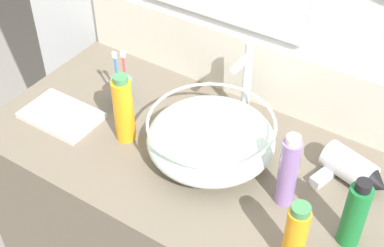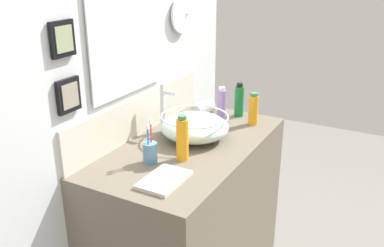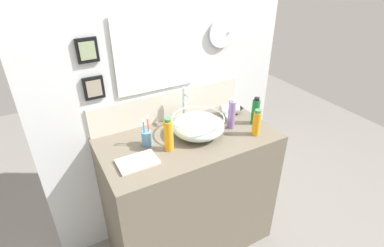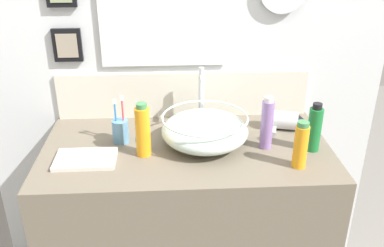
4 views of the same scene
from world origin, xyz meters
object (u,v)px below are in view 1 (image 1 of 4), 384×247
object	(u,v)px
glass_bowl_sink	(211,138)
lotion_bottle	(296,235)
toothbrush_cup	(123,92)
soap_dispenser	(124,109)
faucet	(246,80)
shampoo_bottle	(355,214)
spray_bottle	(288,171)
hand_towel	(61,115)
hair_drier	(353,170)

from	to	relation	value
glass_bowl_sink	lotion_bottle	distance (m)	0.37
toothbrush_cup	soap_dispenser	xyz separation A→B (m)	(0.10, -0.11, 0.05)
faucet	toothbrush_cup	xyz separation A→B (m)	(-0.33, -0.14, -0.09)
glass_bowl_sink	toothbrush_cup	distance (m)	0.34
faucet	shampoo_bottle	world-z (taller)	faucet
glass_bowl_sink	faucet	distance (m)	0.20
toothbrush_cup	soap_dispenser	distance (m)	0.15
glass_bowl_sink	shampoo_bottle	xyz separation A→B (m)	(0.41, -0.06, 0.03)
toothbrush_cup	shampoo_bottle	xyz separation A→B (m)	(0.74, -0.11, 0.04)
shampoo_bottle	spray_bottle	size ratio (longest dim) A/B	0.91
toothbrush_cup	shampoo_bottle	bearing A→B (deg)	-8.18
hand_towel	shampoo_bottle	bearing A→B (deg)	2.55
soap_dispenser	lotion_bottle	distance (m)	0.57
hair_drier	shampoo_bottle	size ratio (longest dim) A/B	0.97
spray_bottle	hand_towel	distance (m)	0.69
faucet	soap_dispenser	distance (m)	0.34
toothbrush_cup	lotion_bottle	world-z (taller)	toothbrush_cup
faucet	spray_bottle	distance (m)	0.32
faucet	toothbrush_cup	bearing A→B (deg)	-157.67
glass_bowl_sink	hand_towel	bearing A→B (deg)	-167.16
hair_drier	spray_bottle	size ratio (longest dim) A/B	0.89
glass_bowl_sink	lotion_bottle	world-z (taller)	lotion_bottle
faucet	lotion_bottle	xyz separation A→B (m)	(0.32, -0.36, -0.06)
soap_dispenser	shampoo_bottle	size ratio (longest dim) A/B	1.09
glass_bowl_sink	lotion_bottle	bearing A→B (deg)	-29.43
faucet	toothbrush_cup	size ratio (longest dim) A/B	1.31
faucet	hand_towel	distance (m)	0.55
spray_bottle	hand_towel	bearing A→B (deg)	-174.38
faucet	toothbrush_cup	distance (m)	0.37
faucet	shampoo_bottle	bearing A→B (deg)	-30.59
shampoo_bottle	faucet	bearing A→B (deg)	149.41
faucet	spray_bottle	world-z (taller)	faucet
toothbrush_cup	lotion_bottle	size ratio (longest dim) A/B	1.10
lotion_bottle	spray_bottle	distance (m)	0.17
hair_drier	lotion_bottle	bearing A→B (deg)	-94.76
soap_dispenser	spray_bottle	xyz separation A→B (m)	(0.47, 0.03, 0.00)
soap_dispenser	shampoo_bottle	world-z (taller)	soap_dispenser
soap_dispenser	hand_towel	size ratio (longest dim) A/B	0.94
shampoo_bottle	hand_towel	distance (m)	0.87
shampoo_bottle	spray_bottle	xyz separation A→B (m)	(-0.18, 0.03, 0.01)
glass_bowl_sink	soap_dispenser	bearing A→B (deg)	-164.46
soap_dispenser	lotion_bottle	bearing A→B (deg)	-11.84
glass_bowl_sink	hair_drier	size ratio (longest dim) A/B	1.80
shampoo_bottle	spray_bottle	world-z (taller)	spray_bottle
soap_dispenser	hand_towel	bearing A→B (deg)	-170.22
lotion_bottle	spray_bottle	world-z (taller)	spray_bottle
glass_bowl_sink	soap_dispenser	world-z (taller)	soap_dispenser
faucet	shampoo_bottle	size ratio (longest dim) A/B	1.33
soap_dispenser	lotion_bottle	xyz separation A→B (m)	(0.56, -0.12, -0.01)
glass_bowl_sink	toothbrush_cup	size ratio (longest dim) A/B	1.73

